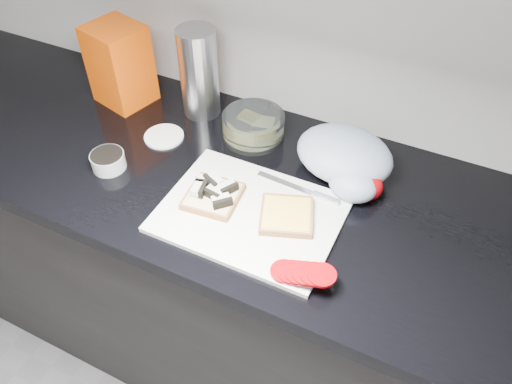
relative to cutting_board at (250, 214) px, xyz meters
The scene contains 14 objects.
base_cabinet 0.50m from the cutting_board, 135.42° to the left, with size 3.50×0.60×0.86m, color black.
countertop 0.16m from the cutting_board, 135.42° to the left, with size 3.50×0.64×0.04m, color black.
cutting_board is the anchor object (origin of this frame).
bread_left 0.10m from the cutting_board, behind, with size 0.14×0.14×0.04m.
bread_right 0.08m from the cutting_board, 14.14° to the left, with size 0.16×0.16×0.02m.
tomato_slices 0.21m from the cutting_board, 33.27° to the right, with size 0.15×0.08×0.03m.
knife 0.15m from the cutting_board, 51.05° to the left, with size 0.21×0.03×0.01m.
seed_tub 0.39m from the cutting_board, behind, with size 0.08×0.08×0.04m.
tub_lid 0.37m from the cutting_board, 155.41° to the left, with size 0.11×0.11×0.01m, color white.
glass_bowl 0.29m from the cutting_board, 114.70° to the left, with size 0.16×0.16×0.07m.
bread_bag 0.60m from the cutting_board, 154.06° to the left, with size 0.14×0.13×0.22m, color #D83C03.
steel_canister 0.44m from the cutting_board, 135.02° to the left, with size 0.10×0.10×0.25m, color #AAAAAF.
grocery_bag 0.27m from the cutting_board, 57.48° to the left, with size 0.26×0.24×0.11m.
whole_tomatoes 0.26m from the cutting_board, 43.52° to the left, with size 0.13×0.07×0.06m.
Camera 1 is at (0.46, 0.41, 1.74)m, focal length 35.00 mm.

